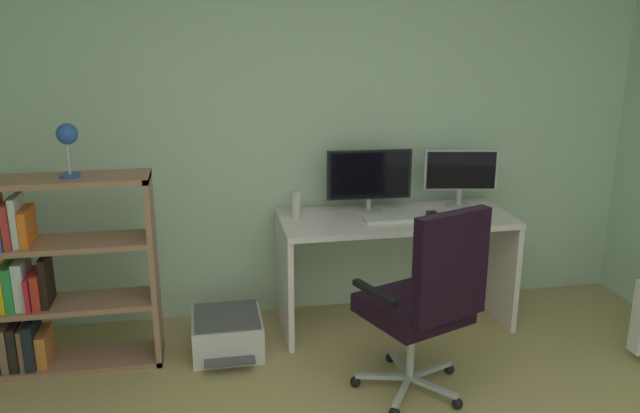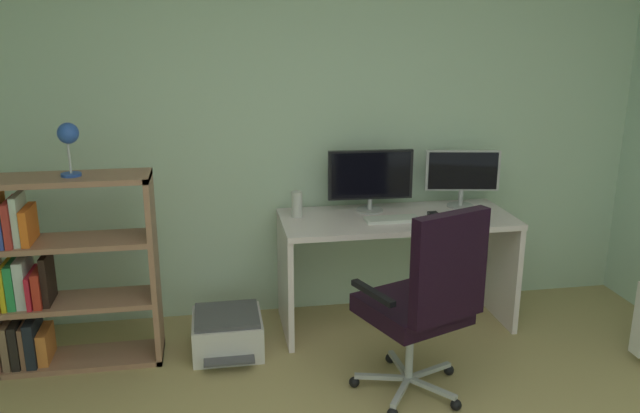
{
  "view_description": "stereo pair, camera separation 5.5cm",
  "coord_description": "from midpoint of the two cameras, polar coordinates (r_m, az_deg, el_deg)",
  "views": [
    {
      "loc": [
        -0.68,
        -1.66,
        1.98
      ],
      "look_at": [
        -0.02,
        1.89,
        0.93
      ],
      "focal_mm": 36.3,
      "sensor_mm": 36.0,
      "label": 1
    },
    {
      "loc": [
        -0.63,
        -1.67,
        1.98
      ],
      "look_at": [
        -0.02,
        1.89,
        0.93
      ],
      "focal_mm": 36.3,
      "sensor_mm": 36.0,
      "label": 2
    }
  ],
  "objects": [
    {
      "name": "desk",
      "position": [
        4.29,
        6.25,
        -3.38
      ],
      "size": [
        1.51,
        0.63,
        0.75
      ],
      "color": "white",
      "rests_on": "ground"
    },
    {
      "name": "monitor_secondary",
      "position": [
        4.46,
        11.94,
        2.94
      ],
      "size": [
        0.49,
        0.18,
        0.39
      ],
      "color": "#B2B5B7",
      "rests_on": "desk"
    },
    {
      "name": "wall_back",
      "position": [
        4.37,
        -1.79,
        6.6
      ],
      "size": [
        4.66,
        0.1,
        2.52
      ],
      "primitive_type": "cube",
      "color": "#BBD7BC",
      "rests_on": "ground"
    },
    {
      "name": "printer",
      "position": [
        4.1,
        -8.56,
        -11.0
      ],
      "size": [
        0.42,
        0.51,
        0.25
      ],
      "color": "silver",
      "rests_on": "ground"
    },
    {
      "name": "keyboard",
      "position": [
        4.13,
        5.9,
        -1.11
      ],
      "size": [
        0.34,
        0.13,
        0.02
      ],
      "primitive_type": "cube",
      "rotation": [
        0.0,
        0.0,
        0.0
      ],
      "color": "silver",
      "rests_on": "desk"
    },
    {
      "name": "bookshelf",
      "position": [
        4.05,
        -22.96,
        -5.97
      ],
      "size": [
        0.93,
        0.3,
        1.15
      ],
      "color": "#A27157",
      "rests_on": "ground"
    },
    {
      "name": "computer_mouse",
      "position": [
        4.22,
        9.57,
        -0.76
      ],
      "size": [
        0.06,
        0.1,
        0.03
      ],
      "primitive_type": "cube",
      "rotation": [
        0.0,
        0.0,
        0.02
      ],
      "color": "black",
      "rests_on": "desk"
    },
    {
      "name": "desk_lamp",
      "position": [
        3.8,
        -21.77,
        5.55
      ],
      "size": [
        0.12,
        0.12,
        0.3
      ],
      "color": "blue",
      "rests_on": "bookshelf"
    },
    {
      "name": "monitor_main",
      "position": [
        4.26,
        3.99,
        2.64
      ],
      "size": [
        0.56,
        0.18,
        0.41
      ],
      "color": "#B2B5B7",
      "rests_on": "desk"
    },
    {
      "name": "office_chair",
      "position": [
        3.43,
        8.9,
        -7.89
      ],
      "size": [
        0.64,
        0.7,
        1.1
      ],
      "color": "#B7BABC",
      "rests_on": "ground"
    },
    {
      "name": "desktop_speaker",
      "position": [
        4.16,
        -2.5,
        0.19
      ],
      "size": [
        0.07,
        0.07,
        0.17
      ],
      "primitive_type": "cylinder",
      "color": "silver",
      "rests_on": "desk"
    }
  ]
}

